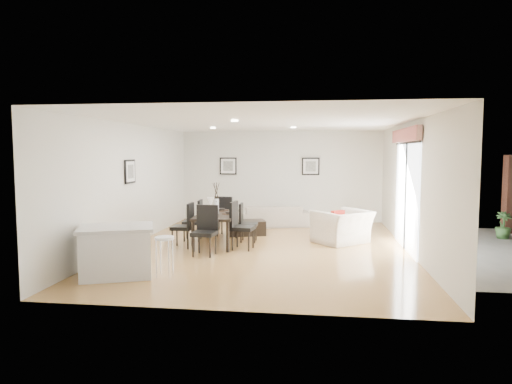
# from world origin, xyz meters

# --- Properties ---
(ground) EXTENTS (8.00, 8.00, 0.00)m
(ground) POSITION_xyz_m (0.00, 0.00, 0.00)
(ground) COLOR #BC834D
(ground) RESTS_ON ground
(wall_back) EXTENTS (6.00, 0.04, 2.70)m
(wall_back) POSITION_xyz_m (0.00, 4.00, 1.35)
(wall_back) COLOR silver
(wall_back) RESTS_ON ground
(wall_front) EXTENTS (6.00, 0.04, 2.70)m
(wall_front) POSITION_xyz_m (0.00, -4.00, 1.35)
(wall_front) COLOR silver
(wall_front) RESTS_ON ground
(wall_left) EXTENTS (0.04, 8.00, 2.70)m
(wall_left) POSITION_xyz_m (-3.00, 0.00, 1.35)
(wall_left) COLOR silver
(wall_left) RESTS_ON ground
(wall_right) EXTENTS (0.04, 8.00, 2.70)m
(wall_right) POSITION_xyz_m (3.00, 0.00, 1.35)
(wall_right) COLOR silver
(wall_right) RESTS_ON ground
(ceiling) EXTENTS (6.00, 8.00, 0.02)m
(ceiling) POSITION_xyz_m (0.00, 0.00, 2.70)
(ceiling) COLOR white
(ceiling) RESTS_ON wall_back
(sofa) EXTENTS (2.18, 1.33, 0.59)m
(sofa) POSITION_xyz_m (-0.14, 2.88, 0.30)
(sofa) COLOR #9F9181
(sofa) RESTS_ON ground
(armchair) EXTENTS (1.52, 1.51, 0.75)m
(armchair) POSITION_xyz_m (1.67, 0.76, 0.37)
(armchair) COLOR silver
(armchair) RESTS_ON ground
(courtyard_plant_b) EXTENTS (0.37, 0.37, 0.65)m
(courtyard_plant_b) POSITION_xyz_m (5.53, 1.80, 0.32)
(courtyard_plant_b) COLOR #315424
(courtyard_plant_b) RESTS_ON ground
(dining_table) EXTENTS (0.93, 1.71, 0.70)m
(dining_table) POSITION_xyz_m (-1.14, 0.21, 0.63)
(dining_table) COLOR black
(dining_table) RESTS_ON ground
(dining_chair_wnear) EXTENTS (0.44, 0.44, 0.98)m
(dining_chair_wnear) POSITION_xyz_m (-1.72, -0.21, 0.54)
(dining_chair_wnear) COLOR black
(dining_chair_wnear) RESTS_ON ground
(dining_chair_wfar) EXTENTS (0.46, 0.46, 0.95)m
(dining_chair_wfar) POSITION_xyz_m (-1.73, 0.63, 0.53)
(dining_chair_wfar) COLOR black
(dining_chair_wfar) RESTS_ON ground
(dining_chair_enear) EXTENTS (0.51, 0.51, 1.02)m
(dining_chair_enear) POSITION_xyz_m (-0.56, -0.20, 0.57)
(dining_chair_enear) COLOR black
(dining_chair_enear) RESTS_ON ground
(dining_chair_efar) EXTENTS (0.41, 0.41, 0.89)m
(dining_chair_efar) POSITION_xyz_m (-0.55, 0.62, 0.50)
(dining_chair_efar) COLOR black
(dining_chair_efar) RESTS_ON ground
(dining_chair_head) EXTENTS (0.49, 0.49, 1.00)m
(dining_chair_head) POSITION_xyz_m (-1.13, -0.82, 0.56)
(dining_chair_head) COLOR black
(dining_chair_head) RESTS_ON ground
(dining_chair_foot) EXTENTS (0.50, 0.50, 0.99)m
(dining_chair_foot) POSITION_xyz_m (-1.15, 1.23, 0.56)
(dining_chair_foot) COLOR black
(dining_chair_foot) RESTS_ON ground
(vase) EXTENTS (0.91, 1.40, 0.71)m
(vase) POSITION_xyz_m (-1.14, 0.21, 0.99)
(vase) COLOR white
(vase) RESTS_ON dining_table
(coffee_table) EXTENTS (1.04, 0.80, 0.36)m
(coffee_table) POSITION_xyz_m (-0.66, 1.48, 0.18)
(coffee_table) COLOR black
(coffee_table) RESTS_ON ground
(side_table) EXTENTS (0.42, 0.42, 0.53)m
(side_table) POSITION_xyz_m (-1.69, 1.98, 0.27)
(side_table) COLOR black
(side_table) RESTS_ON ground
(table_lamp) EXTENTS (0.18, 0.18, 0.35)m
(table_lamp) POSITION_xyz_m (-1.69, 1.98, 0.76)
(table_lamp) COLOR white
(table_lamp) RESTS_ON side_table
(cushion) EXTENTS (0.32, 0.29, 0.33)m
(cushion) POSITION_xyz_m (1.56, 0.65, 0.59)
(cushion) COLOR #A81F15
(cushion) RESTS_ON armchair
(kitchen_island) EXTENTS (1.45, 1.29, 0.84)m
(kitchen_island) POSITION_xyz_m (-2.23, -2.57, 0.43)
(kitchen_island) COLOR silver
(kitchen_island) RESTS_ON ground
(bar_stool) EXTENTS (0.31, 0.31, 0.69)m
(bar_stool) POSITION_xyz_m (-1.40, -2.57, 0.59)
(bar_stool) COLOR silver
(bar_stool) RESTS_ON ground
(framed_print_back_left) EXTENTS (0.52, 0.04, 0.52)m
(framed_print_back_left) POSITION_xyz_m (-1.60, 3.97, 1.65)
(framed_print_back_left) COLOR black
(framed_print_back_left) RESTS_ON wall_back
(framed_print_back_right) EXTENTS (0.52, 0.04, 0.52)m
(framed_print_back_right) POSITION_xyz_m (0.90, 3.97, 1.65)
(framed_print_back_right) COLOR black
(framed_print_back_right) RESTS_ON wall_back
(framed_print_left_wall) EXTENTS (0.04, 0.52, 0.52)m
(framed_print_left_wall) POSITION_xyz_m (-2.97, -0.20, 1.65)
(framed_print_left_wall) COLOR black
(framed_print_left_wall) RESTS_ON wall_left
(sliding_door) EXTENTS (0.12, 2.70, 2.57)m
(sliding_door) POSITION_xyz_m (2.96, 0.30, 1.66)
(sliding_door) COLOR white
(sliding_door) RESTS_ON wall_right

